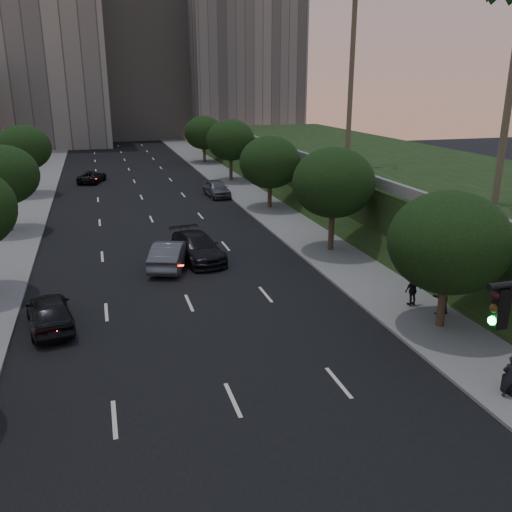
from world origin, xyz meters
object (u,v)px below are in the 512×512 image
object	(u,v)px
sedan_far_right	(217,188)
pedestrian_b	(441,296)
sedan_mid_left	(171,254)
sedan_far_left	(92,177)
pedestrian_c	(413,290)
sedan_near_left	(49,312)
pedestrian_a	(510,376)
sedan_near_right	(197,247)

from	to	relation	value
sedan_far_right	pedestrian_b	distance (m)	30.54
sedan_mid_left	sedan_far_left	world-z (taller)	sedan_mid_left
pedestrian_b	pedestrian_c	bearing A→B (deg)	-65.93
sedan_far_left	pedestrian_b	world-z (taller)	pedestrian_b
sedan_near_left	pedestrian_c	world-z (taller)	pedestrian_c
sedan_far_right	sedan_mid_left	bearing A→B (deg)	-114.05
pedestrian_a	sedan_near_left	bearing A→B (deg)	-17.45
sedan_near_right	pedestrian_b	bearing A→B (deg)	-60.01
pedestrian_a	sedan_near_right	bearing A→B (deg)	-51.04
sedan_far_right	pedestrian_c	bearing A→B (deg)	-87.55
sedan_far_left	sedan_near_right	xyz separation A→B (m)	(6.13, -29.89, 0.18)
pedestrian_b	pedestrian_c	world-z (taller)	pedestrian_b
sedan_far_left	sedan_far_right	distance (m)	16.02
sedan_far_right	pedestrian_c	distance (m)	29.21
sedan_far_right	sedan_far_left	bearing A→B (deg)	131.40
sedan_mid_left	pedestrian_a	bearing A→B (deg)	137.08
sedan_mid_left	pedestrian_a	size ratio (longest dim) A/B	3.18
sedan_near_left	sedan_far_right	distance (m)	29.64
sedan_far_left	pedestrian_b	size ratio (longest dim) A/B	2.64
sedan_near_left	sedan_near_right	bearing A→B (deg)	-145.43
sedan_near_left	pedestrian_c	size ratio (longest dim) A/B	2.95
sedan_near_left	sedan_far_left	world-z (taller)	sedan_near_left
sedan_near_right	pedestrian_c	bearing A→B (deg)	-58.88
sedan_far_left	pedestrian_a	xyz separation A→B (m)	(13.59, -48.28, 0.29)
sedan_mid_left	sedan_far_left	xyz separation A→B (m)	(-4.35, 30.80, -0.18)
sedan_mid_left	pedestrian_b	size ratio (longest dim) A/B	2.87
sedan_far_left	sedan_far_right	bearing A→B (deg)	154.24
sedan_mid_left	sedan_near_left	bearing A→B (deg)	66.36
sedan_mid_left	pedestrian_b	world-z (taller)	pedestrian_b
sedan_far_left	pedestrian_c	xyz separation A→B (m)	(14.79, -40.24, 0.29)
pedestrian_b	sedan_far_left	bearing A→B (deg)	-73.55
sedan_near_right	pedestrian_a	distance (m)	19.84
sedan_far_left	pedestrian_c	world-z (taller)	pedestrian_c
pedestrian_a	pedestrian_b	size ratio (longest dim) A/B	0.90
pedestrian_b	sedan_mid_left	bearing A→B (deg)	-47.87
sedan_near_right	sedan_mid_left	bearing A→B (deg)	-161.84
sedan_near_left	sedan_near_right	xyz separation A→B (m)	(8.12, 7.75, 0.03)
sedan_mid_left	sedan_far_left	bearing A→B (deg)	-62.77
pedestrian_b	pedestrian_c	size ratio (longest dim) A/B	1.12
pedestrian_a	pedestrian_b	bearing A→B (deg)	-88.58
sedan_far_right	pedestrian_b	world-z (taller)	pedestrian_b
sedan_near_right	pedestrian_b	world-z (taller)	pedestrian_b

